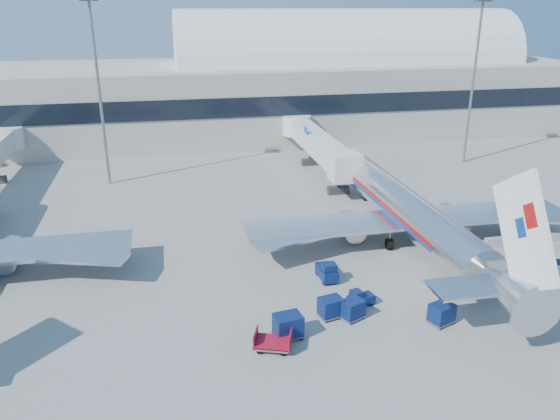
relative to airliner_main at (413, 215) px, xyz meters
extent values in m
plane|color=gray|center=(-10.00, -4.51, -2.93)|extent=(260.00, 260.00, 0.00)
cube|color=#B2AA9E|center=(-35.00, 51.49, 3.07)|extent=(170.00, 28.00, 12.00)
cube|color=black|center=(-35.00, 37.54, 4.07)|extent=(170.00, 0.40, 3.00)
cylinder|color=white|center=(10.00, 51.49, 9.07)|extent=(60.00, 18.00, 18.00)
cylinder|color=silver|center=(0.00, 1.49, -0.03)|extent=(3.80, 28.00, 3.80)
sphere|color=silver|center=(0.00, 15.49, -0.03)|extent=(3.72, 3.72, 3.72)
cone|color=silver|center=(0.00, -15.51, 0.37)|extent=(3.80, 6.00, 3.80)
cube|color=#A40D0C|center=(0.00, 2.49, 0.22)|extent=(3.85, 20.16, 0.32)
cube|color=navy|center=(0.00, 2.49, -0.15)|extent=(3.85, 20.16, 0.32)
cube|color=white|center=(0.00, -16.01, 4.77)|extent=(0.35, 7.79, 8.74)
cube|color=silver|center=(0.00, -15.01, 0.57)|extent=(11.00, 3.00, 0.18)
cube|color=silver|center=(0.00, 0.49, -0.63)|extent=(32.00, 5.00, 0.28)
cylinder|color=#B7B7BC|center=(-5.50, 1.99, -1.58)|extent=(2.10, 3.80, 2.10)
cylinder|color=#B7B7BC|center=(5.50, 1.99, -1.58)|extent=(2.10, 3.80, 2.10)
cylinder|color=black|center=(0.00, 12.49, -2.48)|extent=(0.40, 0.90, 0.90)
cylinder|color=#B7B7BC|center=(-36.50, 1.99, -1.58)|extent=(2.10, 3.80, 2.10)
cube|color=silver|center=(-2.40, 25.49, 1.07)|extent=(2.70, 24.00, 2.70)
cube|color=silver|center=(-2.40, 13.29, 1.07)|extent=(3.40, 3.20, 3.20)
cylinder|color=silver|center=(-2.40, 36.99, 1.07)|extent=(4.40, 4.40, 3.00)
cube|color=#2D2D30|center=(-2.40, 15.49, -1.13)|extent=(0.50, 0.50, 3.00)
cube|color=#2D2D30|center=(-2.40, 15.49, -2.48)|extent=(2.60, 1.00, 0.90)
cube|color=#2D2D30|center=(-2.40, 28.49, -1.13)|extent=(0.50, 0.50, 3.00)
cube|color=#2D2D30|center=(-2.40, 28.49, -2.48)|extent=(2.60, 1.00, 0.90)
cube|color=navy|center=(-4.00, 25.49, 2.87)|extent=(0.12, 1.40, 0.90)
cylinder|color=silver|center=(-44.40, 36.99, 1.07)|extent=(4.40, 4.40, 3.00)
cylinder|color=slate|center=(-30.00, 25.49, 8.07)|extent=(0.36, 0.36, 22.00)
cylinder|color=slate|center=(20.00, 25.49, 8.07)|extent=(0.36, 0.36, 22.00)
cube|color=#9E9E96|center=(8.00, -2.51, -2.48)|extent=(3.00, 0.55, 0.90)
cube|color=#9E9E96|center=(11.30, -2.51, -2.48)|extent=(3.00, 0.55, 0.90)
cube|color=#091948|center=(-8.69, -10.14, -2.44)|extent=(2.22, 1.47, 0.66)
cube|color=#091948|center=(-9.12, -10.24, -1.91)|extent=(0.98, 1.05, 0.62)
cylinder|color=black|center=(-8.10, -9.58, -2.68)|extent=(0.53, 0.31, 0.50)
cube|color=#091948|center=(4.32, -7.43, -2.44)|extent=(2.22, 1.51, 0.66)
cube|color=#091948|center=(3.90, -7.32, -1.91)|extent=(1.00, 1.06, 0.62)
cylinder|color=black|center=(5.10, -7.24, -2.68)|extent=(0.53, 0.32, 0.49)
cube|color=#091948|center=(-10.04, -5.51, -2.31)|extent=(1.40, 2.63, 0.84)
cube|color=#091948|center=(-10.02, -6.07, -1.64)|extent=(1.16, 1.06, 0.79)
cylinder|color=black|center=(-10.58, -4.63, -2.61)|extent=(0.27, 0.64, 0.63)
cube|color=#091948|center=(-9.97, -11.82, -2.08)|extent=(1.97, 1.80, 1.29)
cube|color=slate|center=(-9.97, -11.82, -2.73)|extent=(2.07, 1.88, 0.09)
cylinder|color=black|center=(-9.61, -11.11, -2.75)|extent=(0.38, 0.28, 0.36)
cube|color=#091948|center=(-11.45, -11.28, -2.05)|extent=(1.91, 1.63, 1.34)
cube|color=slate|center=(-11.45, -11.28, -2.72)|extent=(2.01, 1.70, 0.09)
cylinder|color=black|center=(-10.94, -10.64, -2.74)|extent=(0.39, 0.23, 0.37)
cube|color=#091948|center=(-15.10, -13.21, -1.94)|extent=(2.07, 1.72, 1.50)
cube|color=slate|center=(-15.10, -13.21, -2.70)|extent=(2.18, 1.79, 0.10)
cylinder|color=black|center=(-14.47, -12.53, -2.72)|extent=(0.44, 0.23, 0.41)
cube|color=#091948|center=(-3.89, -13.75, -2.05)|extent=(2.01, 1.80, 1.34)
cube|color=slate|center=(-3.89, -13.75, -2.72)|extent=(2.11, 1.88, 0.09)
cylinder|color=black|center=(-3.47, -13.04, -2.74)|extent=(0.40, 0.27, 0.37)
cube|color=#091948|center=(8.23, -9.42, -1.99)|extent=(2.19, 1.99, 1.43)
cube|color=slate|center=(8.23, -9.42, -2.71)|extent=(2.30, 2.07, 0.10)
cylinder|color=black|center=(9.08, -9.20, -2.73)|extent=(0.42, 0.31, 0.39)
cube|color=slate|center=(-16.41, -14.39, -2.54)|extent=(2.85, 2.38, 0.13)
cube|color=maroon|center=(-16.41, -14.39, -2.32)|extent=(2.87, 2.43, 0.09)
cylinder|color=black|center=(-15.48, -14.08, -2.71)|extent=(0.48, 0.32, 0.44)
camera|label=1|loc=(-22.30, -44.68, 18.70)|focal=35.00mm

